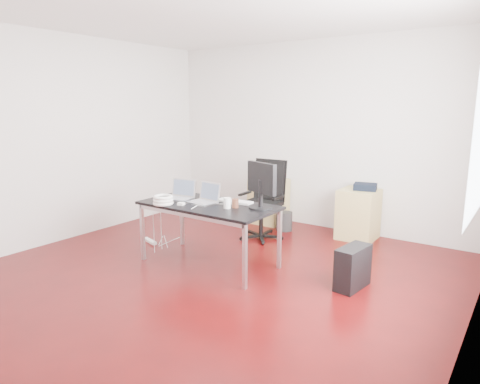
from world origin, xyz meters
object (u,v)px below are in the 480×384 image
Objects in this scene: office_chair at (264,195)px; pc_tower at (353,267)px; desk at (209,208)px; filing_cabinet_left at (269,201)px; filing_cabinet_right at (358,214)px.

office_chair is 2.40× the size of pc_tower.
desk is 2.04m from filing_cabinet_left.
filing_cabinet_left is (-0.35, 0.70, -0.26)m from office_chair.
office_chair is 1.54× the size of filing_cabinet_right.
filing_cabinet_left is 1.56× the size of pc_tower.
pc_tower is (1.66, -0.96, -0.39)m from office_chair.
desk is at bearing -161.86° from pc_tower.
filing_cabinet_left is at bearing 100.84° from desk.
desk is 2.28m from filing_cabinet_right.
office_chair reaches higher than filing_cabinet_left.
filing_cabinet_left is at bearing 147.65° from pc_tower.
desk is 1.73m from pc_tower.
pc_tower is at bearing -31.77° from office_chair.
filing_cabinet_left is at bearing 114.67° from office_chair.
desk reaches higher than pc_tower.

